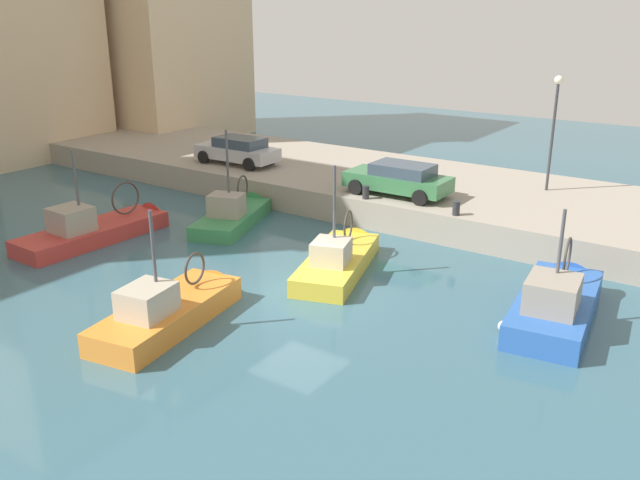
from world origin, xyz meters
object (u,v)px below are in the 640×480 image
object	(u,v)px
parked_car_green	(399,179)
mooring_bollard_mid	(366,192)
parked_car_silver	(238,150)
fishing_boat_red	(102,235)
quay_streetlamp	(555,114)
fishing_boat_blue	(556,311)
fishing_boat_orange	(175,317)
mooring_bollard_south	(456,208)
fishing_boat_green	(236,219)
fishing_boat_yellow	(340,265)

from	to	relation	value
parked_car_green	mooring_bollard_mid	xyz separation A→B (m)	(-1.28, 0.83, -0.43)
parked_car_silver	mooring_bollard_mid	bearing A→B (deg)	-102.11
parked_car_silver	parked_car_green	bearing A→B (deg)	-93.44
fishing_boat_red	quay_streetlamp	distance (m)	19.16
fishing_boat_blue	parked_car_silver	xyz separation A→B (m)	(5.89, 17.69, 1.76)
fishing_boat_orange	mooring_bollard_south	size ratio (longest dim) A/B	11.16
fishing_boat_green	fishing_boat_red	size ratio (longest dim) A/B	0.86
fishing_boat_yellow	fishing_boat_red	distance (m)	9.91
fishing_boat_orange	mooring_bollard_mid	bearing A→B (deg)	0.39
fishing_boat_blue	parked_car_green	size ratio (longest dim) A/B	1.45
mooring_bollard_south	fishing_boat_yellow	bearing A→B (deg)	153.25
fishing_boat_yellow	quay_streetlamp	size ratio (longest dim) A/B	1.30
mooring_bollard_south	quay_streetlamp	size ratio (longest dim) A/B	0.11
fishing_boat_orange	mooring_bollard_south	distance (m)	11.60
fishing_boat_orange	fishing_boat_red	xyz separation A→B (m)	(3.57, 7.88, 0.01)
parked_car_silver	fishing_boat_red	bearing A→B (deg)	-175.09
fishing_boat_orange	mooring_bollard_mid	distance (m)	10.91
fishing_boat_red	parked_car_silver	bearing A→B (deg)	4.91
quay_streetlamp	mooring_bollard_south	bearing A→B (deg)	163.48
fishing_boat_orange	mooring_bollard_south	xyz separation A→B (m)	(10.83, -3.93, 1.35)
parked_car_green	mooring_bollard_south	xyz separation A→B (m)	(-1.28, -3.17, -0.43)
parked_car_silver	parked_car_green	size ratio (longest dim) A/B	0.99
mooring_bollard_mid	mooring_bollard_south	bearing A→B (deg)	-90.00
fishing_boat_blue	quay_streetlamp	size ratio (longest dim) A/B	1.32
parked_car_green	quay_streetlamp	bearing A→B (deg)	-47.95
fishing_boat_yellow	parked_car_green	xyz separation A→B (m)	(5.80, 0.89, 1.80)
parked_car_silver	quay_streetlamp	distance (m)	14.98
fishing_boat_yellow	quay_streetlamp	xyz separation A→B (m)	(10.18, -3.96, 4.35)
quay_streetlamp	parked_car_green	bearing A→B (deg)	132.05
fishing_boat_green	fishing_boat_yellow	distance (m)	6.83
parked_car_green	fishing_boat_blue	bearing A→B (deg)	-122.73
mooring_bollard_mid	quay_streetlamp	distance (m)	8.54
mooring_bollard_mid	fishing_boat_red	bearing A→B (deg)	132.94
fishing_boat_red	quay_streetlamp	xyz separation A→B (m)	(12.91, -13.48, 4.32)
fishing_boat_orange	quay_streetlamp	bearing A→B (deg)	-18.78
fishing_boat_green	fishing_boat_yellow	world-z (taller)	fishing_boat_green
mooring_bollard_south	mooring_bollard_mid	size ratio (longest dim) A/B	1.00
fishing_boat_red	mooring_bollard_mid	bearing A→B (deg)	-47.06
fishing_boat_red	mooring_bollard_south	bearing A→B (deg)	-58.40
fishing_boat_yellow	fishing_boat_red	size ratio (longest dim) A/B	0.91
fishing_boat_yellow	parked_car_silver	distance (m)	12.25
parked_car_silver	fishing_boat_green	bearing A→B (deg)	-140.11
mooring_bollard_mid	fishing_boat_green	bearing A→B (deg)	118.58
quay_streetlamp	fishing_boat_green	bearing A→B (deg)	128.24
fishing_boat_green	mooring_bollard_mid	distance (m)	5.68
fishing_boat_red	mooring_bollard_south	xyz separation A→B (m)	(7.26, -11.80, 1.34)
fishing_boat_green	mooring_bollard_mid	world-z (taller)	fishing_boat_green
fishing_boat_green	quay_streetlamp	xyz separation A→B (m)	(8.29, -10.52, 4.33)
fishing_boat_blue	mooring_bollard_mid	xyz separation A→B (m)	(4.05, 9.11, 1.33)
mooring_bollard_south	fishing_boat_blue	bearing A→B (deg)	-128.40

